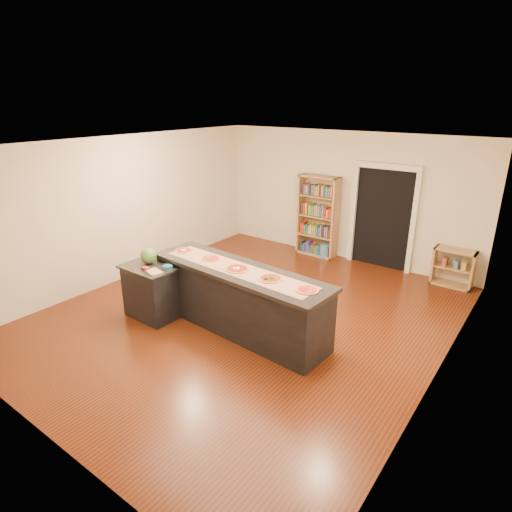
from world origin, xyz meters
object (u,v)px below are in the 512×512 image
Objects in this scene: waste_bin at (325,251)px; watermelon at (148,256)px; bookshelf at (318,216)px; low_shelf at (453,268)px; kitchen_island at (239,299)px; side_counter at (152,291)px.

waste_bin is 1.18× the size of watermelon.
bookshelf is 0.81m from waste_bin.
low_shelf is at bearing 0.06° from bookshelf.
kitchen_island is 3.41× the size of side_counter.
waste_bin is 4.34m from watermelon.
watermelon is at bearing -132.24° from low_shelf.
bookshelf is at bearing 104.34° from kitchen_island.
side_counter is at bearing -155.89° from kitchen_island.
waste_bin is (-2.71, -0.08, -0.22)m from low_shelf.
side_counter is at bearing -99.76° from bookshelf.
watermelon reaches higher than kitchen_island.
kitchen_island is at bearing -83.52° from waste_bin.
side_counter is 0.59m from watermelon.
bookshelf reaches higher than low_shelf.
bookshelf reaches higher than watermelon.
side_counter is 4.34m from bookshelf.
bookshelf reaches higher than kitchen_island.
kitchen_island is at bearing -79.67° from bookshelf.
bookshelf is 4.27m from watermelon.
watermelon is at bearing 147.09° from side_counter.
bookshelf is (-0.68, 3.74, 0.40)m from kitchen_island.
kitchen_island is at bearing 21.41° from side_counter.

